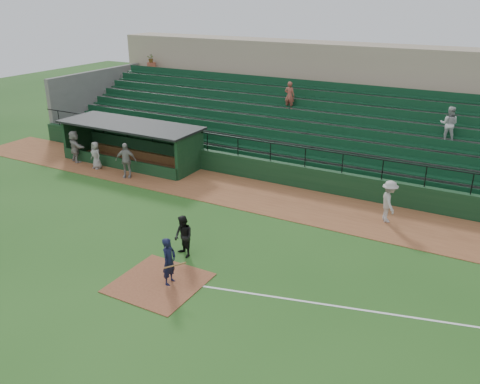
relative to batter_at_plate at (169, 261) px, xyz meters
The scene contains 12 objects.
ground 1.26m from the batter_at_plate, 114.07° to the left, with size 90.00×90.00×0.00m, color #24521A.
warning_track 8.87m from the batter_at_plate, 92.36° to the left, with size 40.00×4.00×0.03m, color brown.
home_plate_dirt 0.97m from the batter_at_plate, 152.96° to the right, with size 3.00×3.00×0.03m, color brown.
foul_line 7.95m from the batter_at_plate, 14.78° to the left, with size 18.00×0.09×0.01m, color white.
stadium_structure 17.33m from the batter_at_plate, 91.21° to the left, with size 38.00×13.08×6.40m.
dugout 14.49m from the batter_at_plate, 134.27° to the left, with size 8.90×3.20×2.42m.
batter_at_plate is the anchor object (origin of this frame).
umpire 2.02m from the batter_at_plate, 110.63° to the left, with size 0.82×0.64×1.70m, color black.
runner 10.49m from the batter_at_plate, 58.26° to the left, with size 1.25×0.72×1.93m, color #AAA49F.
dugout_player_a 11.57m from the batter_at_plate, 138.28° to the left, with size 1.16×0.48×1.98m, color gray.
dugout_player_b 13.73m from the batter_at_plate, 144.40° to the left, with size 0.79×0.52×1.62m, color gray.
dugout_player_c 15.60m from the batter_at_plate, 147.72° to the left, with size 1.80×0.57×1.94m, color #A09B96.
Camera 1 is at (9.92, -12.97, 9.67)m, focal length 37.22 mm.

